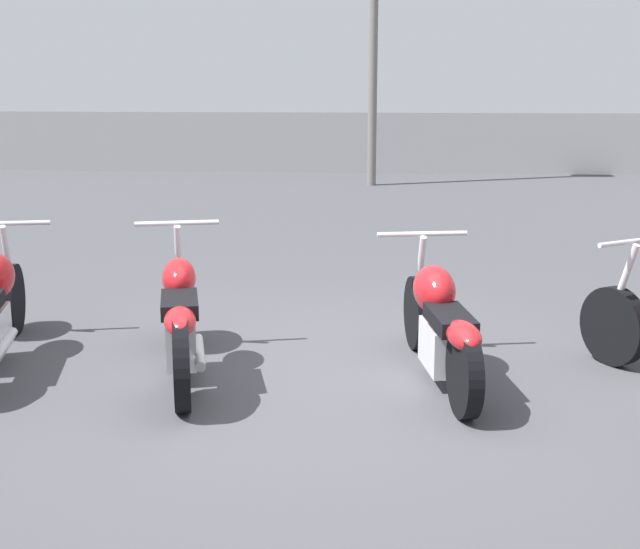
% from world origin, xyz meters
% --- Properties ---
extents(ground_plane, '(60.00, 60.00, 0.00)m').
position_xyz_m(ground_plane, '(0.00, 0.00, 0.00)').
color(ground_plane, '#424247').
extents(fence_back, '(40.00, 0.04, 1.22)m').
position_xyz_m(fence_back, '(0.00, 12.46, 0.61)').
color(fence_back, gray).
rests_on(fence_back, ground_plane).
extents(motorcycle_slot_2, '(0.72, 1.97, 1.00)m').
position_xyz_m(motorcycle_slot_2, '(-0.94, 0.02, 0.41)').
color(motorcycle_slot_2, black).
rests_on(motorcycle_slot_2, ground_plane).
extents(motorcycle_slot_3, '(0.67, 1.94, 0.93)m').
position_xyz_m(motorcycle_slot_3, '(0.85, 0.05, 0.40)').
color(motorcycle_slot_3, black).
rests_on(motorcycle_slot_3, ground_plane).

